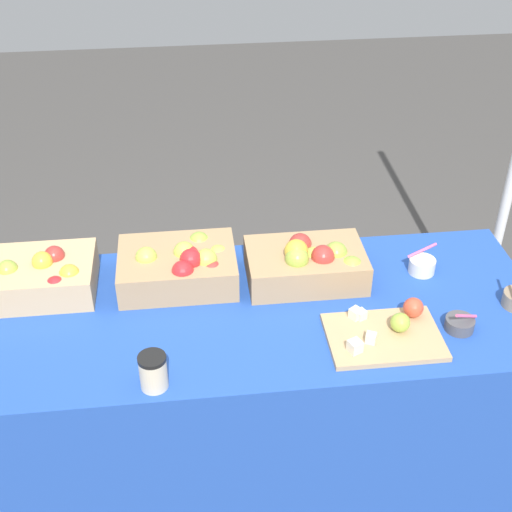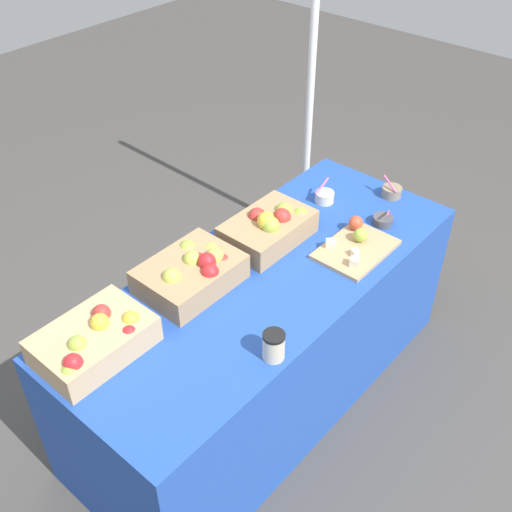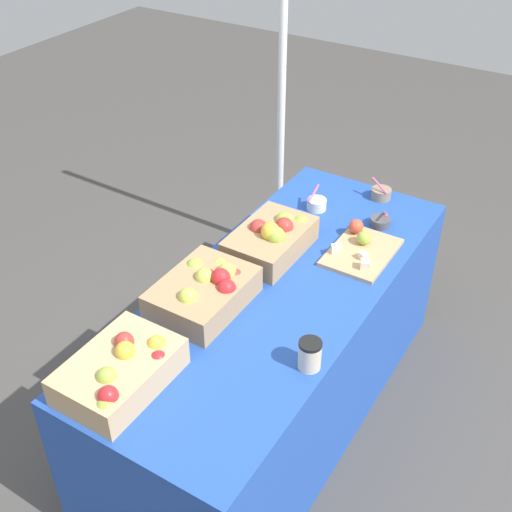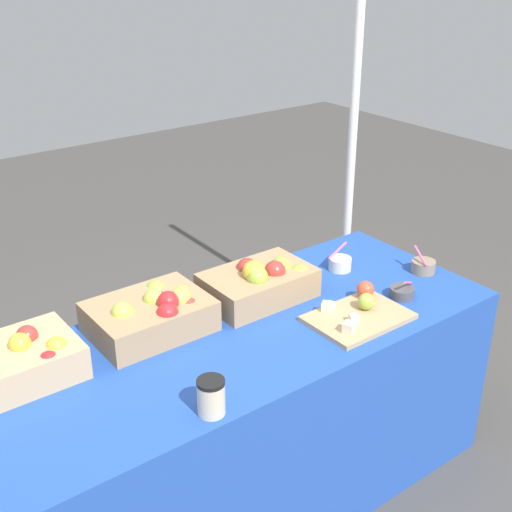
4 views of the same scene
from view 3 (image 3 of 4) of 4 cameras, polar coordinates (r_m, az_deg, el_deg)
ground_plane at (r=3.13m, az=1.66°, el=-13.29°), size 10.00×10.00×0.00m
table at (r=2.86m, az=1.78°, el=-8.43°), size 1.90×0.76×0.74m
apple_crate_left at (r=2.22m, az=-11.74°, el=-9.81°), size 0.40×0.28×0.15m
apple_crate_middle at (r=2.50m, az=-4.44°, el=-2.97°), size 0.40×0.29×0.16m
apple_crate_right at (r=2.77m, az=1.42°, el=1.58°), size 0.40×0.26×0.17m
cutting_board_front at (r=2.83m, az=9.11°, el=0.72°), size 0.35×0.25×0.08m
sample_bowl_near at (r=3.09m, az=5.31°, el=4.55°), size 0.10×0.09×0.11m
sample_bowl_mid at (r=3.23m, az=10.87°, el=5.40°), size 0.10×0.10×0.10m
sample_bowl_far at (r=3.01m, az=10.81°, el=2.97°), size 0.10×0.09×0.09m
coffee_cup at (r=2.25m, az=4.72°, el=-8.58°), size 0.08×0.08×0.11m
tent_pole at (r=3.63m, az=2.24°, el=13.61°), size 0.04×0.04×1.99m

